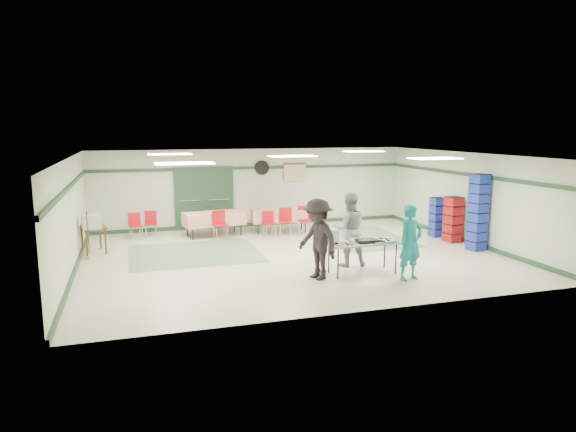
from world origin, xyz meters
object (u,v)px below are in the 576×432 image
object	(u,v)px
dining_table_b	(214,218)
crate_stack_blue_a	(437,217)
volunteer_dark	(318,239)
chair_loose_a	(151,221)
serving_table	(363,244)
chair_loose_b	(135,223)
printer_table	(93,229)
volunteer_grey	(349,229)
chair_a	(285,219)
crate_stack_blue_b	(478,212)
dining_table_a	(280,215)
chair_b	(269,221)
chair_c	(305,217)
volunteer_teal	(411,242)
broom	(88,234)
office_printer	(91,222)
crate_stack_red	(453,219)
chair_d	(219,222)

from	to	relation	value
dining_table_b	crate_stack_blue_a	bearing A→B (deg)	-26.38
volunteer_dark	chair_loose_a	bearing A→B (deg)	-168.96
serving_table	chair_loose_b	world-z (taller)	chair_loose_b
printer_table	volunteer_grey	bearing A→B (deg)	-41.36
chair_loose_b	dining_table_b	bearing A→B (deg)	-19.06
chair_a	crate_stack_blue_b	bearing A→B (deg)	-19.85
dining_table_a	crate_stack_blue_a	distance (m)	5.04
serving_table	chair_loose_a	xyz separation A→B (m)	(-4.61, 5.82, -0.21)
chair_b	chair_c	distance (m)	1.21
chair_c	crate_stack_blue_a	xyz separation A→B (m)	(3.89, -1.61, 0.07)
volunteer_teal	broom	size ratio (longest dim) A/B	1.37
office_printer	dining_table_b	bearing A→B (deg)	16.10
chair_loose_b	crate_stack_red	distance (m)	9.75
volunteer_dark	dining_table_a	bearing A→B (deg)	153.48
chair_d	crate_stack_blue_a	distance (m)	6.87
chair_a	volunteer_teal	bearing A→B (deg)	-58.76
crate_stack_blue_b	volunteer_grey	bearing A→B (deg)	-173.75
volunteer_grey	office_printer	bearing A→B (deg)	-16.75
crate_stack_red	printer_table	world-z (taller)	crate_stack_red
office_printer	chair_loose_b	bearing A→B (deg)	50.90
dining_table_a	chair_d	size ratio (longest dim) A/B	2.21
volunteer_grey	chair_b	distance (m)	4.16
dining_table_a	crate_stack_red	size ratio (longest dim) A/B	1.42
serving_table	chair_c	world-z (taller)	chair_c
chair_d	chair_loose_a	xyz separation A→B (m)	(-2.02, 1.04, -0.04)
dining_table_b	chair_b	bearing A→B (deg)	-27.68
volunteer_grey	broom	distance (m)	6.81
dining_table_a	office_printer	size ratio (longest dim) A/B	4.15
chair_c	chair_b	bearing A→B (deg)	-163.50
volunteer_teal	chair_d	bearing A→B (deg)	108.71
chair_b	broom	distance (m)	5.45
serving_table	volunteer_dark	bearing A→B (deg)	-175.95
chair_d	crate_stack_red	xyz separation A→B (m)	(6.68, -2.45, 0.15)
volunteer_dark	chair_d	distance (m)	5.09
volunteer_dark	chair_a	world-z (taller)	volunteer_dark
chair_loose_a	broom	world-z (taller)	broom
chair_b	chair_loose_a	size ratio (longest dim) A/B	0.98
volunteer_grey	dining_table_b	world-z (taller)	volunteer_grey
chair_a	chair_loose_b	world-z (taller)	chair_a
chair_loose_b	dining_table_a	bearing A→B (deg)	-15.97
crate_stack_blue_a	broom	distance (m)	10.38
dining_table_b	crate_stack_red	world-z (taller)	crate_stack_red
dining_table_a	crate_stack_red	bearing A→B (deg)	-26.43
chair_c	printer_table	size ratio (longest dim) A/B	0.87
serving_table	chair_d	world-z (taller)	chair_d
chair_a	chair_loose_b	distance (m)	4.71
chair_d	crate_stack_blue_b	size ratio (longest dim) A/B	0.41
chair_b	crate_stack_blue_b	size ratio (longest dim) A/B	0.37
printer_table	broom	size ratio (longest dim) A/B	0.83
serving_table	dining_table_b	world-z (taller)	dining_table_b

